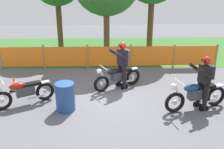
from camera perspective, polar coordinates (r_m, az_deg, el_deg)
The scene contains 10 objects.
ground at distance 9.27m, azimuth -0.24°, elevation -5.00°, with size 24.00×24.00×0.02m, color #5B5B60.
grass_verge at distance 14.33m, azimuth -0.74°, elevation 4.95°, with size 24.00×5.16×0.01m, color #386B2D.
barrier_fence at distance 11.71m, azimuth -0.57°, elevation 3.77°, with size 9.24×0.08×1.05m.
motorcycle_lead at distance 9.85m, azimuth 1.12°, elevation -0.48°, with size 1.73×1.00×0.90m.
motorcycle_trailing at distance 9.11m, azimuth -17.81°, elevation -3.45°, with size 1.77×1.03×0.92m.
motorcycle_third at distance 8.80m, azimuth 16.93°, elevation -4.02°, with size 2.05×0.81×0.99m.
rider_lead at distance 9.76m, azimuth 2.19°, elevation 2.55°, with size 0.79×0.70×1.69m.
rider_third at distance 8.74m, azimuth 18.51°, elevation -1.02°, with size 0.76×0.65×1.69m.
traffic_cone at distance 10.33m, azimuth -19.51°, elevation -1.76°, with size 0.32×0.32×0.53m.
spare_drum at distance 8.51m, azimuth -9.63°, elevation -4.55°, with size 0.58×0.58×0.88m, color navy.
Camera 1 is at (-0.18, -8.26, 4.19)m, focal length 44.32 mm.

